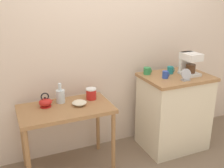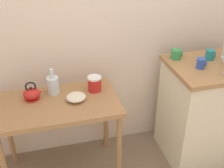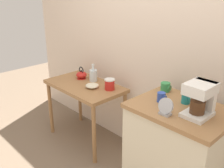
# 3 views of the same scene
# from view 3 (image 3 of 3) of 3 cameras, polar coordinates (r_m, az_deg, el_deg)

# --- Properties ---
(ground_plane) EXTENTS (8.00, 8.00, 0.00)m
(ground_plane) POSITION_cam_3_polar(r_m,az_deg,el_deg) (2.96, 2.60, -17.47)
(ground_plane) COLOR #7A6651
(back_wall) EXTENTS (4.40, 0.10, 2.80)m
(back_wall) POSITION_cam_3_polar(r_m,az_deg,el_deg) (2.62, 11.47, 10.99)
(back_wall) COLOR beige
(back_wall) RESTS_ON ground_plane
(wooden_table) EXTENTS (0.94, 0.54, 0.74)m
(wooden_table) POSITION_cam_3_polar(r_m,az_deg,el_deg) (3.11, -5.91, -1.73)
(wooden_table) COLOR #9E7044
(wooden_table) RESTS_ON ground_plane
(kitchen_counter) EXTENTS (0.78, 0.59, 0.93)m
(kitchen_counter) POSITION_cam_3_polar(r_m,az_deg,el_deg) (2.38, 13.84, -14.98)
(kitchen_counter) COLOR beige
(kitchen_counter) RESTS_ON ground_plane
(bowl_stoneware) EXTENTS (0.15, 0.15, 0.05)m
(bowl_stoneware) POSITION_cam_3_polar(r_m,az_deg,el_deg) (2.95, -4.34, -0.35)
(bowl_stoneware) COLOR beige
(bowl_stoneware) RESTS_ON wooden_table
(teakettle) EXTENTS (0.16, 0.13, 0.15)m
(teakettle) POSITION_cam_3_polar(r_m,az_deg,el_deg) (3.24, -6.66, 2.01)
(teakettle) COLOR red
(teakettle) RESTS_ON wooden_table
(glass_carafe_vase) EXTENTS (0.09, 0.09, 0.21)m
(glass_carafe_vase) POSITION_cam_3_polar(r_m,az_deg,el_deg) (3.14, -4.11, 1.95)
(glass_carafe_vase) COLOR silver
(glass_carafe_vase) RESTS_ON wooden_table
(canister_enamel) EXTENTS (0.11, 0.11, 0.12)m
(canister_enamel) POSITION_cam_3_polar(r_m,az_deg,el_deg) (2.89, -0.52, -0.06)
(canister_enamel) COLOR red
(canister_enamel) RESTS_ON wooden_table
(coffee_maker) EXTENTS (0.18, 0.22, 0.26)m
(coffee_maker) POSITION_cam_3_polar(r_m,az_deg,el_deg) (2.01, 18.76, -2.85)
(coffee_maker) COLOR white
(coffee_maker) RESTS_ON kitchen_counter
(mug_blue) EXTENTS (0.07, 0.07, 0.08)m
(mug_blue) POSITION_cam_3_polar(r_m,az_deg,el_deg) (2.19, 10.74, -2.86)
(mug_blue) COLOR #2D4CAD
(mug_blue) RESTS_ON kitchen_counter
(mug_dark_teal) EXTENTS (0.08, 0.07, 0.09)m
(mug_dark_teal) POSITION_cam_3_polar(r_m,az_deg,el_deg) (2.21, 15.86, -3.03)
(mug_dark_teal) COLOR teal
(mug_dark_teal) RESTS_ON kitchen_counter
(mug_tall_green) EXTENTS (0.09, 0.09, 0.08)m
(mug_tall_green) POSITION_cam_3_polar(r_m,az_deg,el_deg) (2.41, 11.59, -0.65)
(mug_tall_green) COLOR #338C4C
(mug_tall_green) RESTS_ON kitchen_counter
(table_clock) EXTENTS (0.12, 0.06, 0.13)m
(table_clock) POSITION_cam_3_polar(r_m,az_deg,el_deg) (1.98, 11.60, -5.07)
(table_clock) COLOR #B2B5BA
(table_clock) RESTS_ON kitchen_counter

